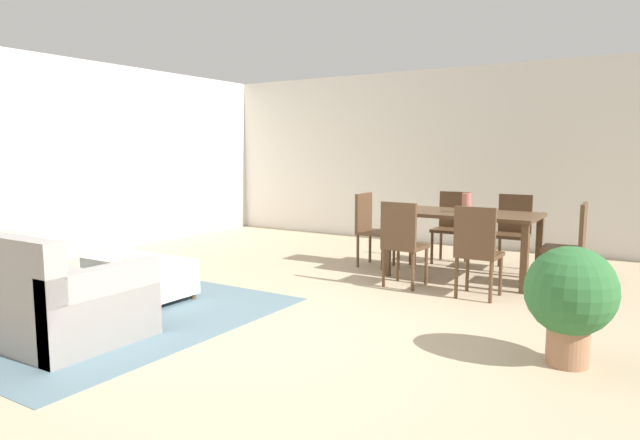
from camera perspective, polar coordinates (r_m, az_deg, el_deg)
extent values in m
plane|color=tan|center=(4.47, -3.93, -11.91)|extent=(10.80, 10.80, 0.00)
cube|color=silver|center=(8.77, 15.67, 6.17)|extent=(9.00, 0.12, 2.70)
cube|color=silver|center=(8.01, -28.83, 5.49)|extent=(0.12, 11.00, 2.70)
cube|color=slate|center=(5.60, -22.70, -8.48)|extent=(3.00, 2.80, 0.01)
cube|color=gray|center=(5.31, -28.15, -7.32)|extent=(2.27, 0.96, 0.42)
cube|color=gray|center=(4.41, -21.23, -8.44)|extent=(0.14, 0.96, 0.62)
cube|color=beige|center=(4.98, -28.30, -3.39)|extent=(0.41, 0.15, 0.41)
cube|color=silver|center=(4.58, -25.93, -4.61)|extent=(0.33, 0.09, 0.32)
cube|color=silver|center=(5.83, -17.96, -5.38)|extent=(1.07, 0.57, 0.34)
cylinder|color=#513823|center=(6.38, -19.08, -6.19)|extent=(0.05, 0.05, 0.06)
cylinder|color=#513823|center=(5.68, -12.84, -7.62)|extent=(0.05, 0.05, 0.06)
cylinder|color=#513823|center=(6.11, -22.55, -6.93)|extent=(0.05, 0.05, 0.06)
cylinder|color=#513823|center=(5.36, -16.44, -8.59)|extent=(0.05, 0.05, 0.06)
cube|color=#513823|center=(6.55, 14.44, 0.62)|extent=(1.65, 0.88, 0.04)
cube|color=#513823|center=(7.22, 9.48, -1.72)|extent=(0.07, 0.07, 0.72)
cube|color=#513823|center=(6.79, 21.50, -2.68)|extent=(0.07, 0.07, 0.72)
cube|color=#513823|center=(6.53, 6.91, -2.59)|extent=(0.07, 0.07, 0.72)
cube|color=#513823|center=(6.05, 20.16, -3.75)|extent=(0.07, 0.07, 0.72)
cube|color=#513823|center=(6.07, 8.73, -2.70)|extent=(0.42, 0.42, 0.04)
cube|color=#513823|center=(5.87, 8.01, -0.50)|extent=(0.40, 0.06, 0.47)
cylinder|color=#513823|center=(6.34, 7.98, -4.34)|extent=(0.04, 0.04, 0.41)
cylinder|color=#513823|center=(6.19, 10.80, -4.66)|extent=(0.04, 0.04, 0.41)
cylinder|color=#513823|center=(6.04, 6.53, -4.88)|extent=(0.04, 0.04, 0.41)
cylinder|color=#513823|center=(5.89, 9.46, -5.24)|extent=(0.04, 0.04, 0.41)
cube|color=#513823|center=(5.77, 15.99, -3.41)|extent=(0.41, 0.41, 0.04)
cube|color=#513823|center=(5.56, 15.53, -1.12)|extent=(0.40, 0.05, 0.47)
cylinder|color=#513823|center=(6.02, 14.84, -5.12)|extent=(0.04, 0.04, 0.41)
cylinder|color=#513823|center=(5.93, 17.97, -5.42)|extent=(0.04, 0.04, 0.41)
cylinder|color=#513823|center=(5.70, 13.77, -5.76)|extent=(0.04, 0.04, 0.41)
cylinder|color=#513823|center=(5.61, 17.06, -6.10)|extent=(0.04, 0.04, 0.41)
cube|color=#513823|center=(7.41, 13.10, -1.03)|extent=(0.40, 0.40, 0.04)
cube|color=#513823|center=(7.55, 13.59, 1.06)|extent=(0.40, 0.04, 0.47)
cylinder|color=#513823|center=(7.23, 13.91, -3.06)|extent=(0.04, 0.04, 0.41)
cylinder|color=#513823|center=(7.34, 11.37, -2.84)|extent=(0.04, 0.04, 0.41)
cylinder|color=#513823|center=(7.55, 14.69, -2.65)|extent=(0.04, 0.04, 0.41)
cylinder|color=#513823|center=(7.65, 12.25, -2.45)|extent=(0.04, 0.04, 0.41)
cube|color=#513823|center=(7.15, 18.96, -1.52)|extent=(0.41, 0.41, 0.04)
cube|color=#513823|center=(7.29, 19.34, 0.65)|extent=(0.40, 0.05, 0.47)
cylinder|color=#513823|center=(6.99, 19.96, -3.63)|extent=(0.04, 0.04, 0.41)
cylinder|color=#513823|center=(7.06, 17.25, -3.42)|extent=(0.04, 0.04, 0.41)
cylinder|color=#513823|center=(7.32, 20.47, -3.18)|extent=(0.04, 0.04, 0.41)
cylinder|color=#513823|center=(7.38, 17.87, -2.98)|extent=(0.04, 0.04, 0.41)
cube|color=#513823|center=(6.38, 23.57, -2.74)|extent=(0.42, 0.42, 0.04)
cube|color=#513823|center=(6.33, 25.31, -0.57)|extent=(0.06, 0.40, 0.47)
cylinder|color=#513823|center=(6.27, 21.75, -4.90)|extent=(0.04, 0.04, 0.41)
cylinder|color=#513823|center=(6.60, 22.17, -4.33)|extent=(0.04, 0.04, 0.41)
cylinder|color=#513823|center=(6.24, 24.85, -5.12)|extent=(0.04, 0.04, 0.41)
cylinder|color=#513823|center=(6.57, 25.12, -4.54)|extent=(0.04, 0.04, 0.41)
cube|color=#513823|center=(7.04, 5.77, -1.29)|extent=(0.40, 0.40, 0.04)
cube|color=#513823|center=(7.09, 4.49, 0.86)|extent=(0.04, 0.40, 0.47)
cylinder|color=#513823|center=(7.16, 7.57, -3.00)|extent=(0.04, 0.04, 0.41)
cylinder|color=#513823|center=(6.86, 6.40, -3.44)|extent=(0.04, 0.04, 0.41)
cylinder|color=#513823|center=(7.30, 5.13, -2.77)|extent=(0.04, 0.04, 0.41)
cylinder|color=#513823|center=(7.01, 3.88, -3.18)|extent=(0.04, 0.04, 0.41)
cylinder|color=#B26659|center=(6.48, 14.75, 1.70)|extent=(0.10, 0.10, 0.22)
cube|color=silver|center=(5.76, -18.35, -3.63)|extent=(0.30, 0.26, 0.03)
cylinder|color=#996B4C|center=(4.25, 23.98, -11.71)|extent=(0.28, 0.28, 0.26)
sphere|color=#2D6633|center=(4.14, 24.26, -6.62)|extent=(0.61, 0.61, 0.61)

